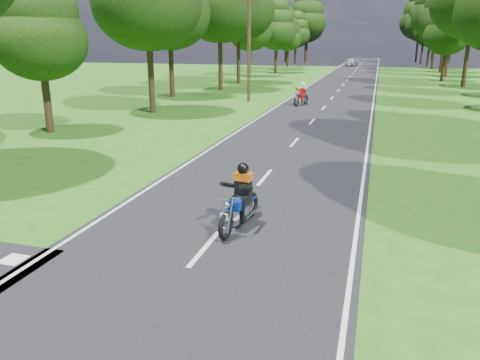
% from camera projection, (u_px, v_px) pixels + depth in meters
% --- Properties ---
extents(ground, '(160.00, 160.00, 0.00)m').
position_uv_depth(ground, '(168.00, 292.00, 8.88)').
color(ground, '#1D6116').
rests_on(ground, ground).
extents(main_road, '(7.00, 140.00, 0.02)m').
position_uv_depth(main_road, '(347.00, 80.00, 54.85)').
color(main_road, black).
rests_on(main_road, ground).
extents(road_markings, '(7.40, 140.00, 0.01)m').
position_uv_depth(road_markings, '(345.00, 81.00, 53.16)').
color(road_markings, silver).
rests_on(road_markings, main_road).
extents(treeline, '(40.00, 115.35, 14.78)m').
position_uv_depth(treeline, '(367.00, 10.00, 61.35)').
color(treeline, black).
rests_on(treeline, ground).
extents(telegraph_pole, '(1.20, 0.26, 8.00)m').
position_uv_depth(telegraph_pole, '(249.00, 47.00, 35.05)').
color(telegraph_pole, '#382616').
rests_on(telegraph_pole, ground).
extents(rider_near_blue, '(0.91, 2.05, 1.66)m').
position_uv_depth(rider_near_blue, '(239.00, 196.00, 11.69)').
color(rider_near_blue, navy).
rests_on(rider_near_blue, main_road).
extents(rider_far_red, '(1.16, 2.09, 1.66)m').
position_uv_depth(rider_far_red, '(301.00, 94.00, 33.82)').
color(rider_far_red, maroon).
rests_on(rider_far_red, main_road).
extents(distant_car, '(2.31, 4.29, 1.39)m').
position_uv_depth(distant_car, '(352.00, 62.00, 83.86)').
color(distant_car, '#B8BAC0').
rests_on(distant_car, main_road).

